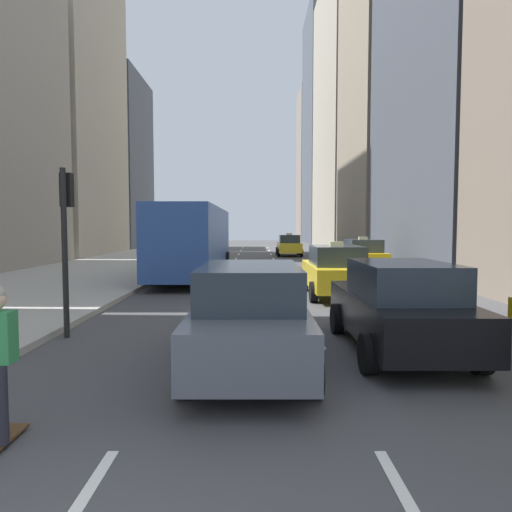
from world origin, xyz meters
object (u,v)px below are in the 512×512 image
Objects in this scene: taxi_lead at (362,256)px; taxi_second at (289,245)px; sedan_black_near at (250,314)px; city_bus at (194,239)px; sedan_silver_behind at (399,306)px; taxi_third at (335,271)px; traffic_light_pole at (65,225)px.

taxi_lead is 13.95m from taxi_second.
sedan_black_near is 0.42× the size of city_bus.
sedan_silver_behind is at bearing 17.67° from sedan_black_near.
city_bus is (-2.81, 13.98, 0.90)m from sedan_black_near.
taxi_lead is 16.92m from sedan_black_near.
sedan_black_near is (-2.80, -7.83, 0.01)m from taxi_third.
taxi_second is 28.74m from sedan_silver_behind.
traffic_light_pole reaches higher than taxi_second.
city_bus is at bearing 84.54° from traffic_light_pole.
sedan_black_near is at bearing -27.80° from traffic_light_pole.
traffic_light_pole is (-9.55, -13.89, 1.53)m from taxi_lead.
taxi_second is at bearing 101.58° from taxi_lead.
taxi_third is (-2.80, -8.14, 0.00)m from taxi_lead.
traffic_light_pole reaches higher than city_bus.
taxi_second is at bearing 90.00° from taxi_third.
taxi_lead and taxi_second have the same top height.
taxi_lead and taxi_third have the same top height.
city_bus reaches higher than taxi_third.
sedan_black_near is (-2.80, -29.63, 0.01)m from taxi_second.
sedan_silver_behind is at bearing -66.79° from city_bus.
taxi_third is 0.38× the size of city_bus.
sedan_silver_behind is 7.02m from traffic_light_pole.
traffic_light_pole reaches higher than taxi_third.
taxi_second is 21.80m from taxi_third.
taxi_third is 8.38m from city_bus.
traffic_light_pole is at bearing 170.00° from sedan_silver_behind.
taxi_second is at bearing 70.27° from city_bus.
sedan_black_near is 2.94m from sedan_silver_behind.
sedan_silver_behind is at bearing -90.00° from taxi_second.
taxi_lead is 0.90× the size of sedan_black_near.
taxi_third reaches higher than sedan_black_near.
city_bus is at bearing 101.37° from sedan_black_near.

